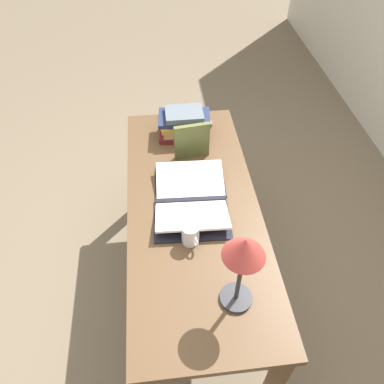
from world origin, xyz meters
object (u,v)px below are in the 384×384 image
Objects in this scene: book_standing_upright at (192,141)px; book_stack_tall at (184,124)px; open_book at (190,199)px; reading_lamp at (243,256)px; coffee_mug at (191,234)px.

book_stack_tall is at bearing 178.96° from book_standing_upright.
book_standing_upright is at bearing 175.12° from open_book.
reading_lamp is 3.67× the size of coffee_mug.
coffee_mug is at bearing -3.69° from book_stack_tall.
book_stack_tall is 0.21m from book_standing_upright.
reading_lamp reaches higher than open_book.
coffee_mug is at bearing -3.47° from open_book.
book_standing_upright is at bearing 5.68° from book_stack_tall.
book_stack_tall is 0.80m from coffee_mug.
book_standing_upright is at bearing 172.98° from coffee_mug.
book_standing_upright reaches higher than open_book.
open_book is 2.41× the size of book_standing_upright.
open_book is 0.55m from book_stack_tall.
coffee_mug is (0.24, -0.03, 0.03)m from open_book.
coffee_mug is (0.59, -0.07, -0.06)m from book_standing_upright.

